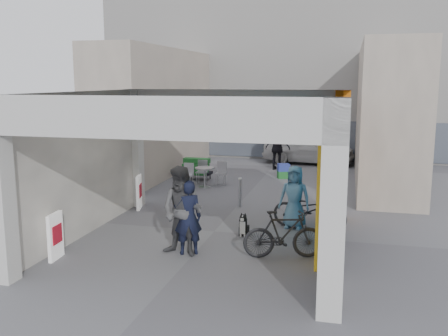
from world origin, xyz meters
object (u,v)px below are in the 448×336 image
(bicycle_front, at_px, (310,210))
(bicycle_rear, at_px, (284,234))
(man_with_dog, at_px, (188,217))
(white_van, at_px, (309,148))
(cafe_set, at_px, (204,177))
(man_crates, at_px, (278,148))
(man_back_turned, at_px, (182,211))
(man_elderly, at_px, (294,197))
(produce_stand, at_px, (196,171))
(border_collie, at_px, (244,226))

(bicycle_front, height_order, bicycle_rear, bicycle_rear)
(bicycle_front, bearing_deg, bicycle_rear, -179.64)
(man_with_dog, height_order, white_van, man_with_dog)
(cafe_set, height_order, bicycle_rear, bicycle_rear)
(man_crates, xyz_separation_m, bicycle_rear, (1.64, -10.65, -0.40))
(bicycle_front, bearing_deg, man_back_turned, 145.93)
(man_back_turned, distance_m, man_elderly, 3.39)
(cafe_set, height_order, produce_stand, cafe_set)
(cafe_set, relative_size, bicycle_rear, 0.82)
(man_crates, bearing_deg, bicycle_front, 112.63)
(produce_stand, height_order, man_elderly, man_elderly)
(man_with_dog, bearing_deg, border_collie, -144.41)
(border_collie, bearing_deg, man_back_turned, -123.10)
(man_with_dog, height_order, bicycle_front, man_with_dog)
(bicycle_front, bearing_deg, border_collie, 132.74)
(border_collie, xyz_separation_m, white_van, (0.65, 11.32, 0.47))
(man_with_dog, xyz_separation_m, bicycle_rear, (2.05, 0.26, -0.31))
(produce_stand, distance_m, border_collie, 7.27)
(man_elderly, xyz_separation_m, white_van, (-0.47, 10.34, -0.11))
(produce_stand, height_order, bicycle_rear, bicycle_rear)
(man_back_turned, xyz_separation_m, man_elderly, (2.12, 2.63, -0.17))
(cafe_set, relative_size, produce_stand, 1.17)
(cafe_set, bearing_deg, man_elderly, -50.11)
(produce_stand, height_order, bicycle_front, bicycle_front)
(border_collie, relative_size, bicycle_rear, 0.34)
(cafe_set, xyz_separation_m, man_back_turned, (1.62, -7.11, 0.68))
(man_back_turned, bearing_deg, border_collie, 67.80)
(man_with_dog, relative_size, bicycle_rear, 0.96)
(produce_stand, bearing_deg, man_back_turned, -52.66)
(cafe_set, relative_size, border_collie, 2.41)
(produce_stand, distance_m, bicycle_front, 7.29)
(cafe_set, height_order, bicycle_front, bicycle_front)
(man_with_dog, relative_size, bicycle_front, 0.87)
(man_elderly, xyz_separation_m, bicycle_front, (0.39, 0.01, -0.31))
(white_van, bearing_deg, man_with_dog, 178.53)
(man_elderly, bearing_deg, white_van, 99.47)
(border_collie, bearing_deg, white_van, 84.91)
(man_with_dog, bearing_deg, man_elderly, -152.74)
(cafe_set, distance_m, man_elderly, 5.86)
(cafe_set, height_order, man_with_dog, man_with_dog)
(man_with_dog, xyz_separation_m, man_back_turned, (-0.09, -0.10, 0.15))
(produce_stand, relative_size, man_elderly, 0.74)
(cafe_set, relative_size, man_back_turned, 0.72)
(produce_stand, bearing_deg, border_collie, -41.51)
(man_with_dog, distance_m, man_elderly, 3.25)
(man_back_turned, height_order, man_crates, man_back_turned)
(produce_stand, height_order, border_collie, produce_stand)
(border_collie, xyz_separation_m, man_crates, (-0.49, 9.36, 0.69))
(man_back_turned, bearing_deg, man_crates, 96.45)
(man_crates, bearing_deg, bicycle_rear, 107.88)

